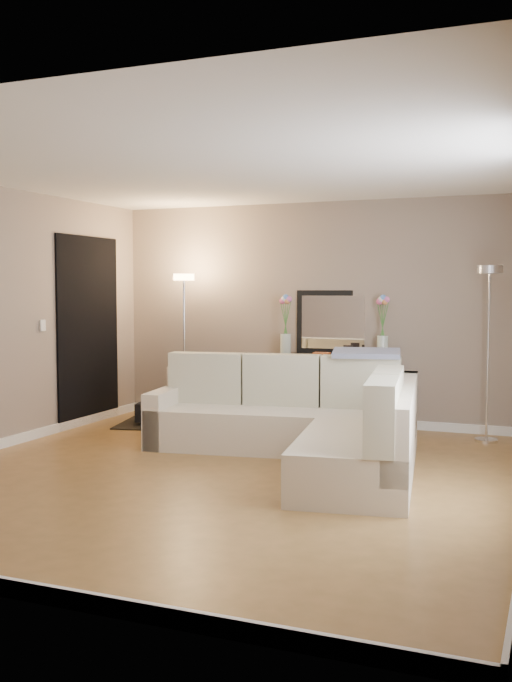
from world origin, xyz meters
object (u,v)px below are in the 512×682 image
at_px(sectional_sofa, 310,423).
at_px(floor_lamp_lit, 184,317).
at_px(console_table, 325,386).
at_px(floor_lamp_unlit, 489,318).

height_order(sectional_sofa, floor_lamp_lit, floor_lamp_lit).
xyz_separation_m(console_table, floor_lamp_lit, (-1.70, -0.25, 0.78)).
distance_m(sectional_sofa, console_table, 1.74).
xyz_separation_m(console_table, floor_lamp_unlit, (1.82, -0.25, 0.82)).
height_order(sectional_sofa, floor_lamp_unlit, floor_lamp_unlit).
relative_size(console_table, floor_lamp_lit, 0.77).
bearing_deg(sectional_sofa, floor_lamp_lit, 144.87).
height_order(console_table, floor_lamp_lit, floor_lamp_lit).
height_order(sectional_sofa, console_table, sectional_sofa).
distance_m(sectional_sofa, floor_lamp_unlit, 2.27).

